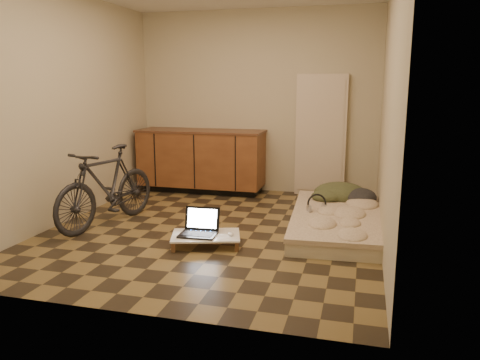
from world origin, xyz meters
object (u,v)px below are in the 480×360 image
(laptop, at_px, (199,229))
(lap_desk, at_px, (206,236))
(bicycle, at_px, (106,183))
(futon, at_px, (337,220))

(laptop, bearing_deg, lap_desk, -5.59)
(bicycle, relative_size, futon, 0.72)
(bicycle, relative_size, laptop, 4.11)
(lap_desk, bearing_deg, bicycle, 147.76)
(lap_desk, bearing_deg, laptop, 160.52)
(bicycle, distance_m, lap_desk, 1.39)
(futon, bearing_deg, laptop, -148.20)
(bicycle, height_order, laptop, bicycle)
(futon, distance_m, lap_desk, 1.52)
(lap_desk, distance_m, laptop, 0.09)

